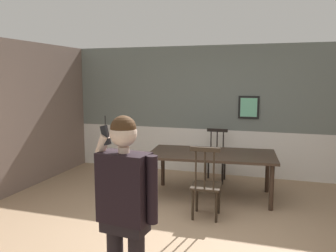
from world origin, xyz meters
The scene contains 6 objects.
ground_plane centered at (0.00, 0.00, 0.00)m, with size 7.09×7.09×0.00m, color #9E7F60.
room_back_partition centered at (0.00, 3.08, 1.27)m, with size 6.45×0.17×2.64m.
dining_table centered at (0.10, 1.62, 0.68)m, with size 2.17×1.25×0.75m.
chair_near_window centered at (0.19, 0.71, 0.49)m, with size 0.43×0.43×1.06m.
chair_by_doorway centered at (0.01, 2.53, 0.48)m, with size 0.41×0.41×1.00m.
person_figure centered at (-0.05, -1.46, 0.98)m, with size 0.58×0.28×1.70m.
Camera 1 is at (1.11, -3.94, 2.00)m, focal length 36.80 mm.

